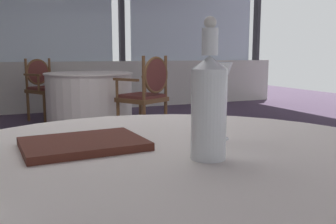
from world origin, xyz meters
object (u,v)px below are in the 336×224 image
wine_glass (218,85)px  dining_chair_2_1 (147,90)px  menu_book (83,144)px  water_bottle (209,104)px  dining_chair_2_0 (44,84)px

wine_glass → dining_chair_2_1: bearing=73.1°
menu_book → water_bottle: bearing=-45.1°
water_bottle → wine_glass: water_bottle is taller
menu_book → dining_chair_2_0: dining_chair_2_0 is taller
water_bottle → dining_chair_2_0: size_ratio=0.35×
water_bottle → dining_chair_2_0: water_bottle is taller
water_bottle → dining_chair_2_1: bearing=72.0°
dining_chair_2_0 → dining_chair_2_1: bearing=-0.0°
wine_glass → dining_chair_2_0: 4.91m
menu_book → dining_chair_2_1: bearing=63.6°
menu_book → dining_chair_2_1: (1.33, 3.10, -0.18)m
menu_book → dining_chair_2_0: 4.85m
wine_glass → dining_chair_2_1: (0.96, 3.16, -0.33)m
dining_chair_2_0 → dining_chair_2_1: (0.99, -1.74, 0.02)m
wine_glass → dining_chair_2_1: 3.31m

